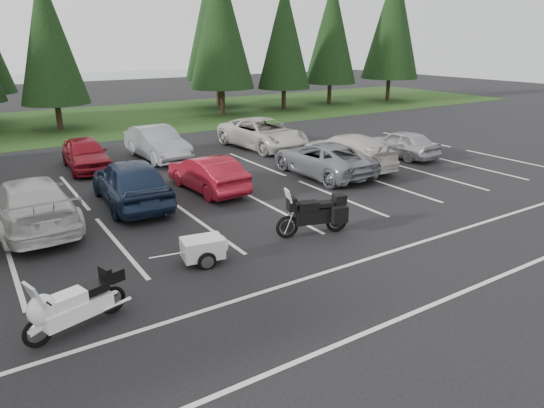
{
  "coord_description": "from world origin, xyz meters",
  "views": [
    {
      "loc": [
        -5.37,
        -11.94,
        5.53
      ],
      "look_at": [
        1.99,
        -0.5,
        0.89
      ],
      "focal_mm": 32.0,
      "sensor_mm": 36.0,
      "label": 1
    }
  ],
  "objects_px": {
    "car_far_2": "(85,154)",
    "touring_motorcycle": "(75,299)",
    "adventure_motorcycle": "(313,211)",
    "car_near_5": "(207,173)",
    "car_near_7": "(347,151)",
    "car_far_4": "(263,134)",
    "car_near_4": "(131,181)",
    "car_far_3": "(157,143)",
    "car_near_3": "(31,203)",
    "cargo_trailer": "(203,250)",
    "car_near_8": "(402,143)",
    "car_near_6": "(323,159)"
  },
  "relations": [
    {
      "from": "car_near_6",
      "to": "cargo_trailer",
      "type": "height_order",
      "value": "car_near_6"
    },
    {
      "from": "car_near_6",
      "to": "car_near_7",
      "type": "height_order",
      "value": "car_near_7"
    },
    {
      "from": "car_near_8",
      "to": "touring_motorcycle",
      "type": "relative_size",
      "value": 1.63
    },
    {
      "from": "car_far_2",
      "to": "cargo_trailer",
      "type": "bearing_deg",
      "value": -85.72
    },
    {
      "from": "car_near_3",
      "to": "car_far_4",
      "type": "height_order",
      "value": "car_near_3"
    },
    {
      "from": "car_near_5",
      "to": "adventure_motorcycle",
      "type": "distance_m",
      "value": 5.77
    },
    {
      "from": "car_near_3",
      "to": "car_far_4",
      "type": "distance_m",
      "value": 13.41
    },
    {
      "from": "car_near_4",
      "to": "car_far_2",
      "type": "bearing_deg",
      "value": -84.8
    },
    {
      "from": "car_far_4",
      "to": "adventure_motorcycle",
      "type": "xyz_separation_m",
      "value": [
        -5.16,
        -11.13,
        -0.02
      ]
    },
    {
      "from": "car_far_3",
      "to": "car_far_2",
      "type": "bearing_deg",
      "value": 179.33
    },
    {
      "from": "car_near_4",
      "to": "car_near_5",
      "type": "xyz_separation_m",
      "value": [
        2.95,
        0.05,
        -0.16
      ]
    },
    {
      "from": "car_near_8",
      "to": "car_far_4",
      "type": "relative_size",
      "value": 0.69
    },
    {
      "from": "car_near_6",
      "to": "cargo_trailer",
      "type": "relative_size",
      "value": 3.35
    },
    {
      "from": "car_near_7",
      "to": "car_near_8",
      "type": "relative_size",
      "value": 1.34
    },
    {
      "from": "car_far_3",
      "to": "car_near_6",
      "type": "bearing_deg",
      "value": -56.29
    },
    {
      "from": "car_near_8",
      "to": "car_far_3",
      "type": "xyz_separation_m",
      "value": [
        -10.29,
        6.02,
        0.11
      ]
    },
    {
      "from": "car_near_5",
      "to": "touring_motorcycle",
      "type": "xyz_separation_m",
      "value": [
        -6.27,
        -7.12,
        -0.02
      ]
    },
    {
      "from": "car_far_4",
      "to": "adventure_motorcycle",
      "type": "bearing_deg",
      "value": -120.42
    },
    {
      "from": "car_near_5",
      "to": "car_near_4",
      "type": "bearing_deg",
      "value": -2.15
    },
    {
      "from": "cargo_trailer",
      "to": "car_far_2",
      "type": "bearing_deg",
      "value": 100.99
    },
    {
      "from": "car_near_3",
      "to": "car_far_2",
      "type": "bearing_deg",
      "value": -116.88
    },
    {
      "from": "car_near_5",
      "to": "touring_motorcycle",
      "type": "relative_size",
      "value": 1.73
    },
    {
      "from": "car_far_3",
      "to": "car_far_4",
      "type": "distance_m",
      "value": 5.63
    },
    {
      "from": "car_near_6",
      "to": "car_far_4",
      "type": "relative_size",
      "value": 0.9
    },
    {
      "from": "car_near_5",
      "to": "cargo_trailer",
      "type": "bearing_deg",
      "value": 60.19
    },
    {
      "from": "car_near_6",
      "to": "car_far_3",
      "type": "relative_size",
      "value": 1.07
    },
    {
      "from": "car_far_2",
      "to": "car_near_7",
      "type": "bearing_deg",
      "value": -28.03
    },
    {
      "from": "car_far_3",
      "to": "adventure_motorcycle",
      "type": "height_order",
      "value": "car_far_3"
    },
    {
      "from": "car_near_7",
      "to": "car_far_4",
      "type": "relative_size",
      "value": 0.93
    },
    {
      "from": "car_near_5",
      "to": "touring_motorcycle",
      "type": "distance_m",
      "value": 9.49
    },
    {
      "from": "car_far_4",
      "to": "touring_motorcycle",
      "type": "distance_m",
      "value": 17.41
    },
    {
      "from": "car_far_2",
      "to": "car_far_3",
      "type": "xyz_separation_m",
      "value": [
        3.36,
        0.14,
        0.07
      ]
    },
    {
      "from": "car_far_2",
      "to": "adventure_motorcycle",
      "type": "bearing_deg",
      "value": -68.87
    },
    {
      "from": "car_near_4",
      "to": "car_near_6",
      "type": "relative_size",
      "value": 0.97
    },
    {
      "from": "touring_motorcycle",
      "to": "car_near_5",
      "type": "bearing_deg",
      "value": 32.38
    },
    {
      "from": "car_far_4",
      "to": "adventure_motorcycle",
      "type": "height_order",
      "value": "car_far_4"
    },
    {
      "from": "car_near_5",
      "to": "adventure_motorcycle",
      "type": "bearing_deg",
      "value": 93.52
    },
    {
      "from": "car_near_6",
      "to": "adventure_motorcycle",
      "type": "bearing_deg",
      "value": 48.81
    },
    {
      "from": "car_near_6",
      "to": "car_near_8",
      "type": "distance_m",
      "value": 5.42
    },
    {
      "from": "car_near_3",
      "to": "car_far_4",
      "type": "relative_size",
      "value": 0.96
    },
    {
      "from": "car_near_5",
      "to": "car_near_7",
      "type": "height_order",
      "value": "car_near_7"
    },
    {
      "from": "car_far_2",
      "to": "touring_motorcycle",
      "type": "height_order",
      "value": "car_far_2"
    },
    {
      "from": "car_far_3",
      "to": "car_near_3",
      "type": "bearing_deg",
      "value": -137.26
    },
    {
      "from": "car_near_8",
      "to": "car_far_4",
      "type": "bearing_deg",
      "value": -50.83
    },
    {
      "from": "car_near_5",
      "to": "car_near_7",
      "type": "bearing_deg",
      "value": 175.82
    },
    {
      "from": "car_near_4",
      "to": "adventure_motorcycle",
      "type": "relative_size",
      "value": 1.97
    },
    {
      "from": "car_far_2",
      "to": "adventure_motorcycle",
      "type": "distance_m",
      "value": 12.21
    },
    {
      "from": "car_near_7",
      "to": "touring_motorcycle",
      "type": "relative_size",
      "value": 2.19
    },
    {
      "from": "car_near_4",
      "to": "adventure_motorcycle",
      "type": "xyz_separation_m",
      "value": [
        3.61,
        -5.68,
        -0.08
      ]
    },
    {
      "from": "car_near_5",
      "to": "car_near_6",
      "type": "distance_m",
      "value": 5.16
    }
  ]
}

